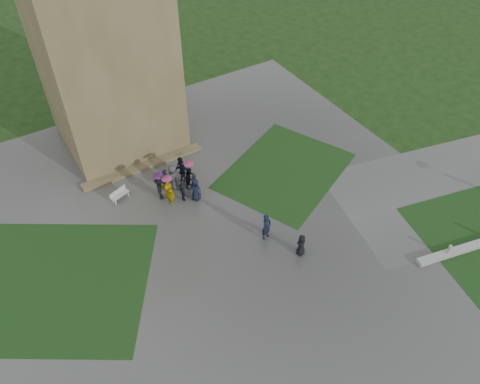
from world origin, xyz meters
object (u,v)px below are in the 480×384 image
bench (119,194)px  pedestrian_near (301,245)px  pedestrian_mid (266,227)px  tower (97,24)px

bench → pedestrian_near: bearing=-72.9°
bench → pedestrian_mid: 10.22m
tower → pedestrian_mid: size_ratio=9.49×
pedestrian_mid → pedestrian_near: pedestrian_mid is taller
pedestrian_mid → tower: bearing=86.9°
tower → bench: bearing=-111.5°
tower → pedestrian_mid: tower is taller
tower → pedestrian_near: 19.18m
pedestrian_mid → bench: bearing=111.2°
tower → pedestrian_mid: 17.02m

